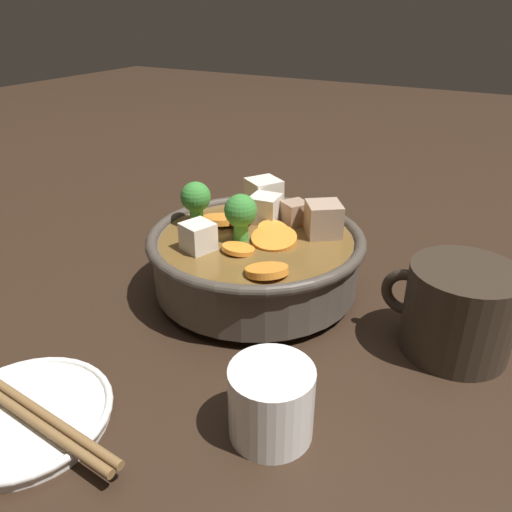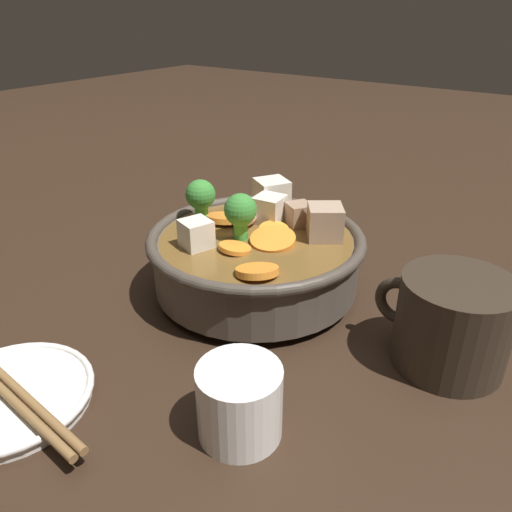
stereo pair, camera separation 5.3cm
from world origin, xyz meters
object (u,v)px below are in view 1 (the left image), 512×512
(stirfry_bowl, at_px, (256,253))
(chopsticks_pair, at_px, (23,407))
(tea_cup, at_px, (271,401))
(side_saucer, at_px, (26,416))
(dark_mug, at_px, (459,308))

(stirfry_bowl, height_order, chopsticks_pair, stirfry_bowl)
(stirfry_bowl, height_order, tea_cup, stirfry_bowl)
(side_saucer, xyz_separation_m, tea_cup, (-0.16, -0.08, 0.02))
(tea_cup, height_order, dark_mug, dark_mug)
(stirfry_bowl, distance_m, tea_cup, 0.20)
(stirfry_bowl, xyz_separation_m, tea_cup, (-0.11, 0.17, -0.02))
(dark_mug, xyz_separation_m, chopsticks_pair, (0.26, 0.26, -0.02))
(stirfry_bowl, bearing_deg, tea_cup, 122.60)
(stirfry_bowl, distance_m, side_saucer, 0.26)
(dark_mug, height_order, chopsticks_pair, dark_mug)
(side_saucer, distance_m, chopsticks_pair, 0.01)
(tea_cup, relative_size, chopsticks_pair, 0.31)
(stirfry_bowl, relative_size, tea_cup, 3.67)
(dark_mug, bearing_deg, chopsticks_pair, 44.67)
(stirfry_bowl, relative_size, chopsticks_pair, 1.13)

